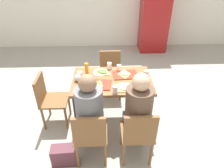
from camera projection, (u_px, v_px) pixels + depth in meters
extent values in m
cube|color=#9E998E|center=(112.00, 120.00, 3.31)|extent=(10.00, 10.00, 0.02)
cube|color=brown|center=(112.00, 81.00, 2.89)|extent=(1.14, 0.77, 0.04)
cylinder|color=black|center=(77.00, 117.00, 2.81)|extent=(0.06, 0.06, 0.73)
cylinder|color=black|center=(149.00, 115.00, 2.85)|extent=(0.06, 0.06, 0.73)
cylinder|color=black|center=(81.00, 91.00, 3.35)|extent=(0.06, 0.06, 0.73)
cylinder|color=black|center=(141.00, 89.00, 3.39)|extent=(0.06, 0.06, 0.73)
cube|color=brown|center=(91.00, 133.00, 2.49)|extent=(0.40, 0.40, 0.03)
cube|color=brown|center=(89.00, 132.00, 2.22)|extent=(0.38, 0.04, 0.40)
cylinder|color=brown|center=(80.00, 135.00, 2.75)|extent=(0.04, 0.04, 0.41)
cylinder|color=brown|center=(105.00, 135.00, 2.76)|extent=(0.04, 0.04, 0.41)
cylinder|color=brown|center=(78.00, 156.00, 2.46)|extent=(0.04, 0.04, 0.41)
cylinder|color=brown|center=(105.00, 155.00, 2.47)|extent=(0.04, 0.04, 0.41)
cube|color=brown|center=(137.00, 132.00, 2.51)|extent=(0.40, 0.40, 0.03)
cube|color=brown|center=(140.00, 130.00, 2.24)|extent=(0.38, 0.04, 0.40)
cylinder|color=brown|center=(122.00, 134.00, 2.76)|extent=(0.04, 0.04, 0.41)
cylinder|color=brown|center=(146.00, 133.00, 2.77)|extent=(0.04, 0.04, 0.41)
cylinder|color=brown|center=(124.00, 155.00, 2.48)|extent=(0.04, 0.04, 0.41)
cylinder|color=brown|center=(151.00, 154.00, 2.49)|extent=(0.04, 0.04, 0.41)
cube|color=brown|center=(111.00, 76.00, 3.64)|extent=(0.40, 0.40, 0.03)
cube|color=brown|center=(110.00, 61.00, 3.67)|extent=(0.38, 0.04, 0.40)
cylinder|color=brown|center=(120.00, 91.00, 3.62)|extent=(0.04, 0.04, 0.41)
cylinder|color=brown|center=(102.00, 92.00, 3.61)|extent=(0.04, 0.04, 0.41)
cylinder|color=brown|center=(119.00, 81.00, 3.91)|extent=(0.04, 0.04, 0.41)
cylinder|color=brown|center=(102.00, 81.00, 3.90)|extent=(0.04, 0.04, 0.41)
cube|color=brown|center=(55.00, 100.00, 3.04)|extent=(0.40, 0.40, 0.03)
cube|color=brown|center=(40.00, 89.00, 2.92)|extent=(0.04, 0.38, 0.40)
cylinder|color=brown|center=(69.00, 104.00, 3.31)|extent=(0.04, 0.04, 0.41)
cylinder|color=brown|center=(66.00, 118.00, 3.02)|extent=(0.04, 0.04, 0.41)
cylinder|color=brown|center=(49.00, 105.00, 3.30)|extent=(0.04, 0.04, 0.41)
cylinder|color=brown|center=(43.00, 119.00, 3.01)|extent=(0.04, 0.04, 0.41)
cylinder|color=#383842|center=(87.00, 131.00, 2.79)|extent=(0.10, 0.10, 0.44)
cylinder|color=#383842|center=(99.00, 131.00, 2.80)|extent=(0.10, 0.10, 0.44)
cube|color=#383842|center=(91.00, 122.00, 2.56)|extent=(0.32, 0.28, 0.10)
cylinder|color=slate|center=(89.00, 109.00, 2.30)|extent=(0.32, 0.32, 0.52)
sphere|color=#8C664C|center=(87.00, 83.00, 2.11)|extent=(0.20, 0.20, 0.20)
cylinder|color=#383842|center=(128.00, 130.00, 2.81)|extent=(0.10, 0.10, 0.44)
cylinder|color=#383842|center=(139.00, 130.00, 2.81)|extent=(0.10, 0.10, 0.44)
cube|color=#383842|center=(136.00, 121.00, 2.58)|extent=(0.32, 0.28, 0.10)
cylinder|color=brown|center=(139.00, 108.00, 2.32)|extent=(0.32, 0.32, 0.52)
sphere|color=#DBAD89|center=(141.00, 82.00, 2.13)|extent=(0.20, 0.20, 0.20)
cube|color=red|center=(98.00, 84.00, 2.75)|extent=(0.39, 0.30, 0.02)
cube|color=red|center=(125.00, 75.00, 2.97)|extent=(0.38, 0.29, 0.02)
cylinder|color=white|center=(100.00, 72.00, 3.05)|extent=(0.22, 0.22, 0.01)
cylinder|color=white|center=(125.00, 87.00, 2.70)|extent=(0.22, 0.22, 0.01)
pyramid|color=tan|center=(97.00, 84.00, 2.73)|extent=(0.20, 0.22, 0.01)
ellipsoid|color=#4C7233|center=(97.00, 84.00, 2.72)|extent=(0.14, 0.15, 0.01)
pyramid|color=tan|center=(124.00, 73.00, 2.98)|extent=(0.15, 0.20, 0.01)
ellipsoid|color=#D8C67F|center=(124.00, 73.00, 2.97)|extent=(0.10, 0.14, 0.01)
pyramid|color=#DBAD60|center=(102.00, 72.00, 3.03)|extent=(0.28, 0.26, 0.01)
ellipsoid|color=#4C7233|center=(102.00, 71.00, 3.03)|extent=(0.20, 0.18, 0.01)
pyramid|color=#DBAD60|center=(124.00, 88.00, 2.67)|extent=(0.27, 0.27, 0.01)
ellipsoid|color=#D8C67F|center=(124.00, 87.00, 2.67)|extent=(0.19, 0.19, 0.01)
cylinder|color=white|center=(109.00, 66.00, 3.12)|extent=(0.07, 0.07, 0.10)
cylinder|color=white|center=(115.00, 90.00, 2.58)|extent=(0.07, 0.07, 0.10)
cylinder|color=white|center=(80.00, 75.00, 2.88)|extent=(0.07, 0.07, 0.10)
cylinder|color=white|center=(119.00, 68.00, 3.06)|extent=(0.07, 0.07, 0.10)
cylinder|color=#B7BCC6|center=(146.00, 75.00, 2.87)|extent=(0.07, 0.07, 0.12)
cylinder|color=orange|center=(87.00, 68.00, 3.00)|extent=(0.06, 0.06, 0.16)
sphere|color=silver|center=(78.00, 78.00, 2.82)|extent=(0.10, 0.10, 0.10)
cube|color=#592D38|center=(65.00, 155.00, 2.55)|extent=(0.33, 0.18, 0.28)
cube|color=maroon|center=(154.00, 15.00, 5.20)|extent=(0.70, 0.60, 1.90)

